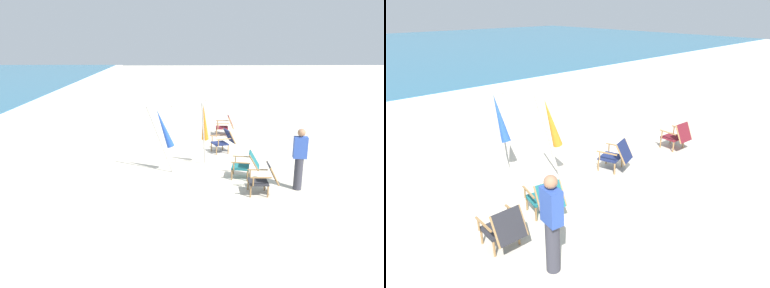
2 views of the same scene
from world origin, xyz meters
TOP-DOWN VIEW (x-y plane):
  - ground_plane at (0.00, 0.00)m, footprint 80.00×80.00m
  - surf_band at (0.00, 9.71)m, footprint 80.00×1.10m
  - beach_chair_mid_center at (0.42, -0.68)m, footprint 0.78×0.88m
  - beach_chair_front_left at (-3.16, -1.34)m, footprint 0.61×0.75m
  - beach_chair_far_center at (2.67, -0.97)m, footprint 0.63×0.75m
  - beach_chair_back_left at (-2.07, -1.06)m, footprint 0.72×0.87m
  - umbrella_furled_blue at (-1.56, 1.28)m, footprint 0.25×0.80m
  - umbrella_furled_orange at (-0.97, 0.08)m, footprint 0.65×0.34m
  - person_near_chairs at (-2.89, -2.27)m, footprint 0.24×0.36m

SIDE VIEW (x-z plane):
  - ground_plane at x=0.00m, z-range 0.00..0.00m
  - surf_band at x=0.00m, z-range 0.00..0.06m
  - beach_chair_back_left at x=-2.07m, z-range 0.03..0.81m
  - beach_chair_mid_center at x=0.42m, z-range 0.03..0.82m
  - beach_chair_front_left at x=-3.16m, z-range 0.03..0.82m
  - beach_chair_far_center at x=2.67m, z-range 0.03..0.83m
  - person_near_chairs at x=-2.89m, z-range 0.02..1.65m
  - umbrella_furled_blue at x=-1.56m, z-range 0.31..2.32m
  - umbrella_furled_orange at x=-0.97m, z-range 0.32..2.38m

